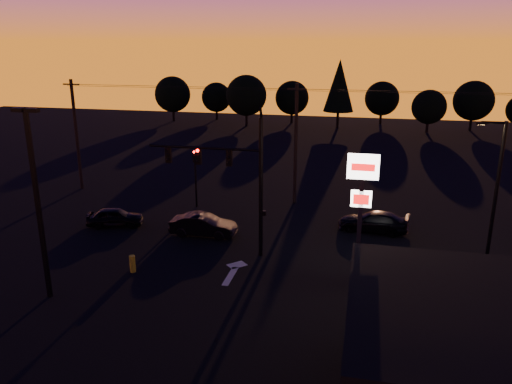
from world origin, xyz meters
TOP-DOWN VIEW (x-y plane):
  - ground at (0.00, 0.00)m, footprint 120.00×120.00m
  - lane_arrow at (0.50, 1.67)m, footprint 1.20×3.10m
  - traffic_signal_mast at (-0.10, 3.99)m, footprint 6.79×0.52m
  - secondary_signal at (-5.00, 11.49)m, footprint 0.30×0.31m
  - parking_lot_light at (-7.50, -3.00)m, footprint 1.25×0.30m
  - pylon_sign at (7.00, 1.50)m, footprint 1.50×0.28m
  - streetlight at (13.91, 5.50)m, footprint 1.55×0.35m
  - utility_pole_0 at (-16.00, 14.00)m, footprint 1.40×0.26m
  - utility_pole_1 at (2.00, 14.00)m, footprint 1.40×0.26m
  - power_wires at (2.00, 14.00)m, footprint 36.00×1.22m
  - bollard at (-4.76, 0.37)m, footprint 0.31×0.31m
  - tree_0 at (-22.00, 50.00)m, footprint 5.36×5.36m
  - tree_1 at (-16.00, 53.00)m, footprint 4.54×4.54m
  - tree_2 at (-10.00, 48.00)m, footprint 5.77×5.78m
  - tree_3 at (-4.00, 52.00)m, footprint 4.95×4.95m
  - tree_4 at (3.00, 49.00)m, footprint 4.18×4.18m
  - tree_5 at (9.00, 54.00)m, footprint 4.95×4.95m
  - tree_6 at (15.00, 48.00)m, footprint 4.54×4.54m
  - tree_7 at (21.00, 51.00)m, footprint 5.36×5.36m
  - car_left at (-9.00, 6.53)m, footprint 3.95×2.48m
  - car_mid at (-2.71, 6.22)m, footprint 4.22×1.52m
  - car_right at (7.85, 9.34)m, footprint 4.68×2.34m
  - suv_parked at (10.46, -1.72)m, footprint 3.75×5.44m

SIDE VIEW (x-z plane):
  - ground at x=0.00m, z-range 0.00..0.00m
  - lane_arrow at x=0.50m, z-range 0.00..0.01m
  - bollard at x=-4.76m, z-range 0.00..0.94m
  - car_left at x=-9.00m, z-range 0.00..1.26m
  - car_right at x=7.85m, z-range 0.00..1.31m
  - suv_parked at x=10.46m, z-range 0.00..1.38m
  - car_mid at x=-2.71m, z-range 0.00..1.38m
  - secondary_signal at x=-5.00m, z-range 0.69..5.04m
  - tree_1 at x=-16.00m, z-range 0.58..6.29m
  - tree_6 at x=15.00m, z-range 0.58..6.29m
  - tree_3 at x=-4.00m, z-range 0.63..6.86m
  - tree_5 at x=9.00m, z-range 0.63..6.86m
  - tree_0 at x=-22.00m, z-range 0.69..7.43m
  - tree_7 at x=21.00m, z-range 0.69..7.43m
  - tree_2 at x=-10.00m, z-range 0.74..8.00m
  - streetlight at x=13.91m, z-range 0.42..8.42m
  - utility_pole_0 at x=-16.00m, z-range 0.09..9.09m
  - utility_pole_1 at x=2.00m, z-range 0.09..9.09m
  - pylon_sign at x=7.00m, z-range 1.51..8.31m
  - traffic_signal_mast at x=-0.10m, z-range 0.65..9.23m
  - parking_lot_light at x=-7.50m, z-range 0.70..9.84m
  - tree_4 at x=3.00m, z-range 1.18..10.68m
  - power_wires at x=2.00m, z-range 8.53..8.60m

